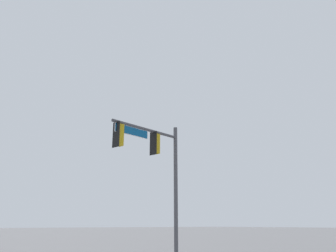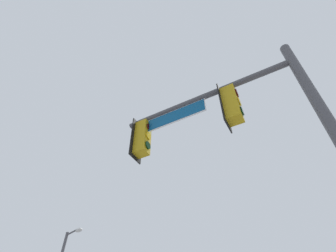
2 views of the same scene
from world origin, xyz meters
The scene contains 1 object.
signal_pole_near centered at (-7.40, -6.90, 5.19)m, with size 4.69×1.15×7.42m.
Camera 1 is at (2.49, 7.67, 1.88)m, focal length 35.00 mm.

